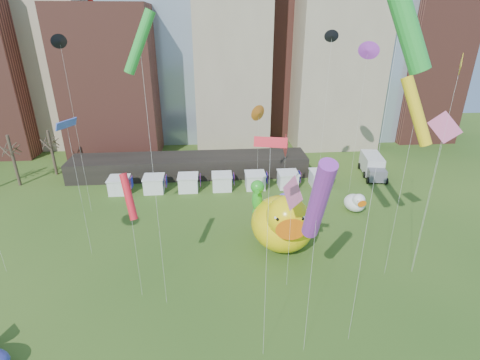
{
  "coord_description": "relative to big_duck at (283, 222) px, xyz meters",
  "views": [
    {
      "loc": [
        -0.48,
        -13.35,
        23.06
      ],
      "look_at": [
        1.66,
        11.8,
        12.0
      ],
      "focal_mm": 27.0,
      "sensor_mm": 36.0,
      "label": 1
    }
  ],
  "objects": [
    {
      "name": "skyline",
      "position": [
        -4.79,
        41.11,
        18.12
      ],
      "size": [
        101.0,
        23.0,
        68.0
      ],
      "color": "brown",
      "rests_on": "ground"
    },
    {
      "name": "pavilion",
      "position": [
        -11.04,
        22.05,
        -1.72
      ],
      "size": [
        38.0,
        6.0,
        3.2
      ],
      "primitive_type": "cube",
      "color": "black",
      "rests_on": "ground"
    },
    {
      "name": "vendor_tents",
      "position": [
        -6.02,
        16.05,
        -2.21
      ],
      "size": [
        33.24,
        2.8,
        2.4
      ],
      "color": "white",
      "rests_on": "ground"
    },
    {
      "name": "bare_trees",
      "position": [
        -37.2,
        20.59,
        0.69
      ],
      "size": [
        8.44,
        6.44,
        8.5
      ],
      "color": "#382B21",
      "rests_on": "ground"
    },
    {
      "name": "big_duck",
      "position": [
        0.0,
        0.0,
        0.0
      ],
      "size": [
        7.13,
        9.47,
        7.23
      ],
      "rotation": [
        0.0,
        0.0,
        -0.04
      ],
      "color": "yellow",
      "rests_on": "ground"
    },
    {
      "name": "small_duck",
      "position": [
        11.25,
        7.58,
        -2.02
      ],
      "size": [
        2.92,
        3.78,
        2.83
      ],
      "rotation": [
        0.0,
        0.0,
        0.08
      ],
      "color": "white",
      "rests_on": "ground"
    },
    {
      "name": "seahorse_green",
      "position": [
        -2.57,
        2.17,
        2.17
      ],
      "size": [
        1.73,
        2.05,
        7.35
      ],
      "rotation": [
        0.0,
        0.0,
        -0.17
      ],
      "color": "silver",
      "rests_on": "ground"
    },
    {
      "name": "seahorse_purple",
      "position": [
        0.73,
        3.8,
        0.13
      ],
      "size": [
        1.34,
        1.57,
        4.87
      ],
      "rotation": [
        0.0,
        0.0,
        -0.18
      ],
      "color": "silver",
      "rests_on": "ground"
    },
    {
      "name": "box_truck",
      "position": [
        18.68,
        19.5,
        -1.67
      ],
      "size": [
        4.09,
        7.91,
        3.21
      ],
      "rotation": [
        0.0,
        0.0,
        -0.18
      ],
      "color": "silver",
      "rests_on": "ground"
    },
    {
      "name": "kite_0",
      "position": [
        1.8,
        8.89,
        5.53
      ],
      "size": [
        1.29,
        3.0,
        10.54
      ],
      "color": "silver",
      "rests_on": "ground"
    },
    {
      "name": "kite_1",
      "position": [
        12.21,
        -5.27,
        11.37
      ],
      "size": [
        2.2,
        1.78,
        16.33
      ],
      "color": "silver",
      "rests_on": "ground"
    },
    {
      "name": "kite_2",
      "position": [
        -23.65,
        10.54,
        17.7
      ],
      "size": [
        0.85,
        1.47,
        21.91
      ],
      "color": "silver",
      "rests_on": "ground"
    },
    {
      "name": "kite_3",
      "position": [
        -11.94,
        -7.57,
        18.51
      ],
      "size": [
        2.49,
        0.97,
        23.92
      ],
      "color": "silver",
      "rests_on": "ground"
    },
    {
      "name": "kite_4",
      "position": [
        12.27,
        -5.33,
        15.57
      ],
      "size": [
        0.88,
        1.41,
        20.87
      ],
      "color": "silver",
      "rests_on": "ground"
    },
    {
      "name": "kite_5",
      "position": [
        -20.82,
        0.69,
        10.97
      ],
      "size": [
        1.35,
        2.41,
        14.78
      ],
      "color": "silver",
      "rests_on": "ground"
    },
    {
      "name": "kite_6",
      "position": [
        -1.69,
        8.93,
        9.78
      ],
      "size": [
        1.4,
        1.5,
        14.04
      ],
      "color": "silver",
      "rests_on": "ground"
    },
    {
      "name": "kite_7",
      "position": [
        12.62,
        13.27,
        16.46
      ],
      "size": [
        1.32,
        2.04,
        20.91
      ],
      "color": "silver",
      "rests_on": "ground"
    },
    {
      "name": "kite_8",
      "position": [
        -4.1,
        -13.77,
        13.19
      ],
      "size": [
        1.93,
        0.77,
        17.07
      ],
      "color": "silver",
      "rests_on": "ground"
    },
    {
      "name": "kite_9",
      "position": [
        -0.74,
        -6.2,
        6.35
      ],
      "size": [
        0.94,
        3.52,
        11.54
      ],
      "color": "silver",
      "rests_on": "ground"
    },
    {
      "name": "kite_10",
      "position": [
        6.09,
        8.03,
        18.15
      ],
      "size": [
        1.28,
        0.59,
        22.33
      ],
      "color": "silver",
      "rests_on": "ground"
    },
    {
      "name": "kite_11",
      "position": [
        2.85,
        -12.96,
        20.39
      ],
      "size": [
        4.07,
        2.77,
        27.09
      ],
      "color": "silver",
      "rests_on": "ground"
    },
    {
      "name": "kite_12",
      "position": [
        9.41,
        -5.29,
        13.03
      ],
      "size": [
        3.17,
        2.96,
        19.21
      ],
      "color": "silver",
      "rests_on": "ground"
    },
    {
      "name": "kite_15",
      "position": [
        -0.95,
        -13.73,
        9.47
      ],
      "size": [
        1.32,
        3.91,
        16.08
      ],
      "color": "silver",
      "rests_on": "ground"
    },
    {
      "name": "kite_16",
      "position": [
        -14.29,
        -6.47,
        6.8
      ],
      "size": [
        1.6,
        2.24,
        12.0
      ],
      "color": "silver",
      "rests_on": "ground"
    }
  ]
}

